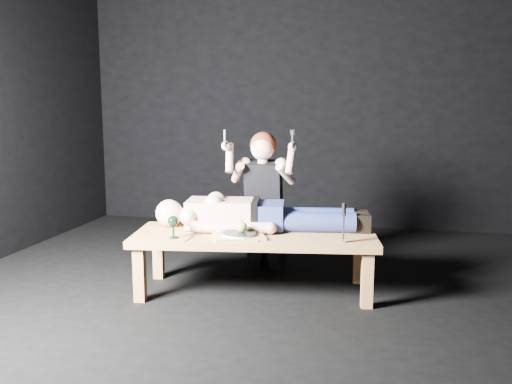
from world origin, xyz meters
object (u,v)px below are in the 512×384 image
Objects in this scene: kneeling_woman at (265,200)px; carving_knife at (344,223)px; serving_tray at (239,237)px; goblet at (173,227)px; table at (255,262)px; lying_man at (263,211)px.

kneeling_woman is 0.98m from carving_knife.
serving_tray is (-0.05, -0.73, -0.14)m from kneeling_woman.
goblet is 0.59× the size of carving_knife.
carving_knife is (0.66, -0.14, 0.36)m from table.
goblet is (-0.56, -0.44, -0.05)m from lying_man.
lying_man is 1.50× the size of kneeling_woman.
serving_tray is at bearing -94.87° from kneeling_woman.
carving_knife is at bearing -34.11° from lying_man.
kneeling_woman is at bearing 91.59° from lying_man.
lying_man is 0.37m from serving_tray.
kneeling_woman reaches higher than serving_tray.
carving_knife is (0.69, -0.70, -0.02)m from kneeling_woman.
kneeling_woman is at bearing 85.45° from table.
carving_knife is (1.19, 0.13, 0.06)m from goblet.
lying_man reaches higher than goblet.
kneeling_woman is at bearing 58.90° from goblet.
lying_man is 0.72m from goblet.
goblet is at bearing -160.80° from table.
lying_man is 6.56× the size of carving_knife.
table is 0.98× the size of lying_man.
kneeling_woman reaches higher than goblet.
kneeling_woman is at bearing 86.44° from serving_tray.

